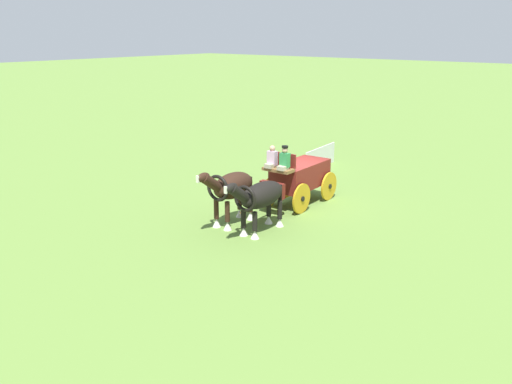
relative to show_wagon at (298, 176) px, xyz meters
name	(u,v)px	position (x,y,z in m)	size (l,w,h in m)	color
ground_plane	(300,203)	(-0.17, -0.01, -1.18)	(220.00, 220.00, 0.00)	olive
show_wagon	(298,176)	(0.00, 0.00, 0.00)	(5.67, 1.78, 2.74)	maroon
draft_horse_near	(260,197)	(3.50, 0.78, 0.12)	(3.23, 0.99, 2.16)	black
draft_horse_off	(231,188)	(3.54, -0.52, 0.23)	(3.02, 1.03, 2.29)	#331E14
sponsor_banner	(320,157)	(-5.78, -2.54, -0.63)	(3.20, 0.06, 1.10)	silver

